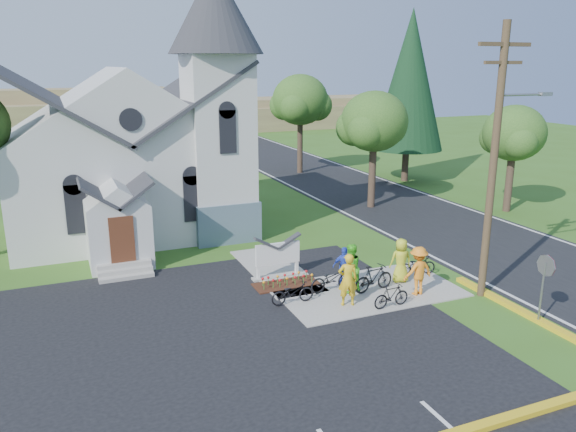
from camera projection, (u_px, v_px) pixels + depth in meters
name	position (u px, v px, depth m)	size (l,w,h in m)	color
ground	(339.00, 302.00, 20.83)	(120.00, 120.00, 0.00)	#375E1B
parking_lot	(160.00, 365.00, 16.45)	(20.00, 16.00, 0.02)	black
road	(367.00, 195.00, 37.91)	(8.00, 90.00, 0.02)	black
sidewalk	(368.00, 291.00, 21.83)	(7.00, 4.00, 0.05)	gray
church	(132.00, 131.00, 28.53)	(12.35, 12.00, 13.00)	silver
church_sign	(278.00, 254.00, 22.97)	(2.20, 0.40, 1.70)	gray
flower_bed	(286.00, 284.00, 22.43)	(2.60, 1.10, 0.07)	#3A1A0F
utility_pole	(496.00, 155.00, 20.08)	(3.45, 0.28, 10.00)	#443222
stop_sign	(545.00, 275.00, 18.65)	(0.11, 0.76, 2.48)	gray
tree_road_near	(374.00, 122.00, 33.31)	(4.00, 4.00, 7.05)	#33231C
tree_road_mid	(300.00, 100.00, 44.03)	(4.40, 4.40, 7.80)	#33231C
tree_road_far	(514.00, 134.00, 32.51)	(3.60, 3.60, 6.30)	#33231C
conifer	(410.00, 80.00, 40.50)	(5.20, 5.20, 12.40)	#33231C
distant_hills	(157.00, 115.00, 71.66)	(61.00, 10.00, 5.60)	#796344
cyclist_0	(348.00, 279.00, 20.23)	(0.72, 0.47, 1.98)	gold
bike_0	(292.00, 292.00, 20.50)	(0.58, 1.65, 0.87)	black
cyclist_1	(350.00, 268.00, 21.41)	(0.94, 0.73, 1.93)	#4DD828
bike_1	(391.00, 296.00, 20.18)	(0.41, 1.47, 0.88)	black
cyclist_2	(344.00, 266.00, 22.08)	(0.93, 0.39, 1.59)	blue
bike_2	(331.00, 279.00, 21.65)	(0.65, 1.85, 0.97)	black
cyclist_3	(418.00, 271.00, 21.22)	(1.22, 0.70, 1.89)	orange
bike_3	(374.00, 278.00, 21.60)	(0.50, 1.77, 1.06)	black
cyclist_4	(401.00, 260.00, 22.44)	(0.88, 0.57, 1.81)	gold
bike_4	(417.00, 265.00, 23.30)	(0.57, 1.62, 0.85)	black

